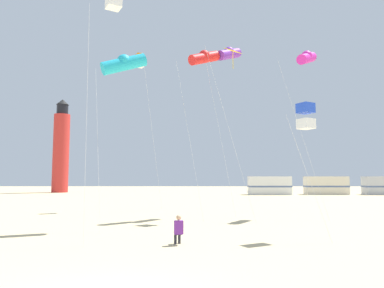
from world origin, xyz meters
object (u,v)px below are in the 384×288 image
Objects in this scene: kite_tube_cyan at (123,63)px; rv_van_white at (268,186)px; kite_tube_scarlet at (203,57)px; kite_tube_magenta at (305,58)px; kite_tube_violet at (228,54)px; rv_van_cream at (325,186)px; rv_van_silver at (384,186)px; kite_flyer_standing at (177,229)px; lighthouse_distant at (60,148)px; kite_box_blue at (304,116)px; kite_box_orange at (139,61)px; kite_diamond_gold at (231,58)px.

kite_tube_cyan is 1.46× the size of rv_van_white.
kite_tube_magenta is at bearing 5.65° from kite_tube_scarlet.
rv_van_cream is (18.19, 30.65, -10.12)m from kite_tube_violet.
rv_van_silver is at bearing 47.38° from kite_tube_scarlet.
kite_flyer_standing is at bearing -124.05° from rv_van_silver.
kite_flyer_standing is 0.18× the size of rv_van_cream.
kite_flyer_standing is 0.07× the size of lighthouse_distant.
rv_van_cream is at bearing -10.13° from lighthouse_distant.
kite_box_orange is at bearing 124.20° from kite_box_blue.
rv_van_silver is at bearing -9.27° from lighthouse_distant.
kite_tube_violet is at bearing -32.50° from kite_box_orange.
kite_tube_cyan is at bearing -113.17° from rv_van_white.
kite_tube_violet is 9.34m from kite_tube_cyan.
kite_box_blue is 40.31m from rv_van_white.
kite_box_blue is 0.62× the size of kite_tube_cyan.
rv_van_cream is at bearing 177.70° from rv_van_silver.
lighthouse_distant is 54.29m from rv_van_silver.
kite_box_orange reaches higher than kite_flyer_standing.
kite_flyer_standing is 7.39m from kite_box_blue.
rv_van_cream is at bearing 45.92° from kite_box_orange.
kite_tube_scarlet reaches higher than rv_van_cream.
kite_box_blue is 0.91× the size of rv_van_white.
kite_tube_cyan is (-8.67, 3.10, 3.41)m from kite_box_blue.
kite_tube_magenta is 38.72m from rv_van_silver.
kite_tube_scarlet is at bearing -58.69° from lighthouse_distant.
kite_diamond_gold is (-2.37, 6.99, 5.08)m from kite_box_blue.
lighthouse_distant reaches higher than kite_tube_cyan.
kite_tube_scarlet is at bearing -109.14° from kite_flyer_standing.
kite_tube_violet is at bearing 44.83° from kite_tube_cyan.
lighthouse_distant reaches higher than kite_box_blue.
lighthouse_distant reaches higher than rv_van_cream.
rv_van_white is (3.92, 30.89, -9.56)m from kite_tube_magenta.
kite_box_blue is 0.90× the size of rv_van_silver.
kite_tube_cyan is at bearing -148.29° from kite_diamond_gold.
kite_tube_scarlet is 8.17m from kite_box_orange.
lighthouse_distant is (-19.87, 44.86, -0.87)m from kite_tube_cyan.
lighthouse_distant is at bearing 166.63° from rv_van_white.
kite_tube_scarlet is at bearing 47.10° from kite_tube_cyan.
lighthouse_distant is at bearing 119.27° from kite_box_orange.
kite_tube_scarlet is at bearing -174.35° from kite_tube_magenta.
kite_box_orange is at bearing -86.42° from kite_flyer_standing.
rv_van_white is (16.38, 25.61, -11.11)m from kite_box_orange.
kite_box_orange is 38.02m from rv_van_cream.
lighthouse_distant is 2.60× the size of rv_van_cream.
rv_van_silver is at bearing 50.06° from kite_diamond_gold.
rv_van_white reaches higher than kite_flyer_standing.
kite_tube_magenta reaches higher than kite_tube_cyan.
kite_tube_violet is 5.43m from kite_tube_magenta.
kite_flyer_standing is at bearing -166.27° from kite_box_blue.
kite_tube_magenta is at bearing -111.51° from rv_van_cream.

